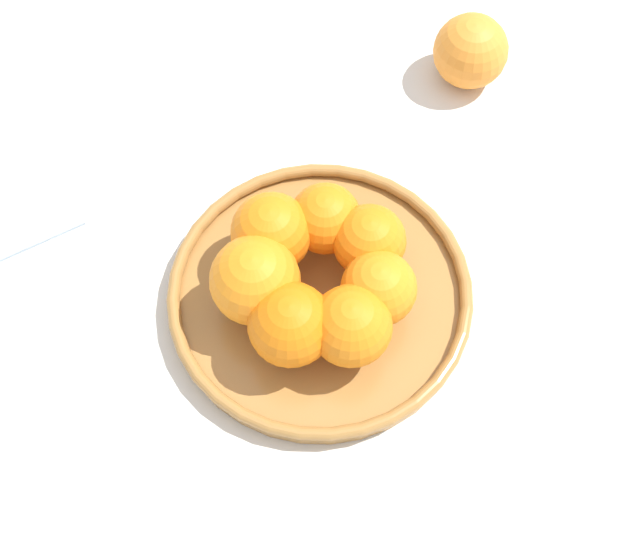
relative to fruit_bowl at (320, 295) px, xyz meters
The scene contains 4 objects.
ground_plane 0.01m from the fruit_bowl, ahead, with size 4.00×4.00×0.00m, color silver.
fruit_bowl is the anchor object (origin of this frame).
orange_pile 0.05m from the fruit_bowl, behind, with size 0.18×0.19×0.08m.
stray_orange 0.32m from the fruit_bowl, 33.44° to the left, with size 0.08×0.08×0.08m, color orange.
Camera 1 is at (-0.16, -0.33, 0.76)m, focal length 50.00 mm.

